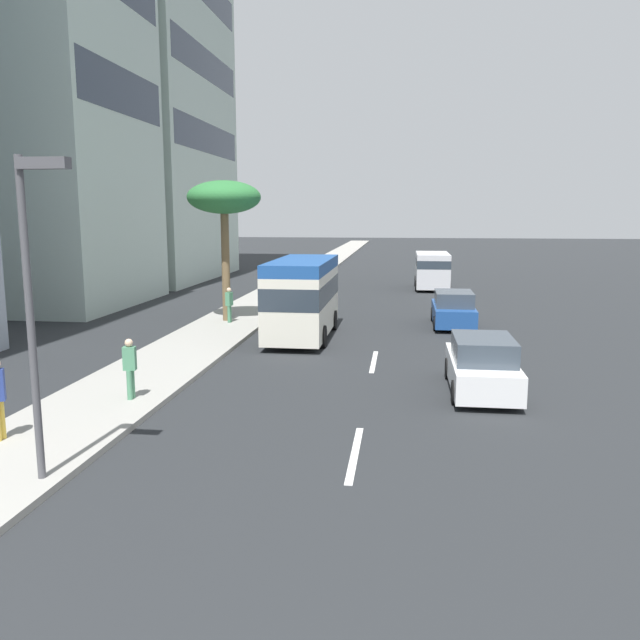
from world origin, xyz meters
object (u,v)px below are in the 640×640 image
pedestrian_by_tree (229,303)px  palm_tree (224,200)px  pedestrian_mid_block (130,366)px  car_second (482,366)px  car_third (453,310)px  street_lamp (34,280)px  van_fourth (432,268)px  minibus_lead (303,295)px

pedestrian_by_tree → palm_tree: bearing=42.7°
pedestrian_mid_block → pedestrian_by_tree: size_ratio=1.03×
car_second → car_third: (10.69, 0.01, -0.01)m
car_second → street_lamp: size_ratio=0.73×
van_fourth → pedestrian_by_tree: size_ratio=3.24×
car_second → van_fourth: size_ratio=0.84×
minibus_lead → van_fourth: (17.72, -5.88, -0.36)m
car_second → car_third: size_ratio=1.02×
palm_tree → street_lamp: 17.70m
car_second → palm_tree: palm_tree is taller
car_third → pedestrian_by_tree: bearing=96.5°
pedestrian_mid_block → pedestrian_by_tree: bearing=-96.5°
pedestrian_mid_block → palm_tree: size_ratio=0.26×
van_fourth → street_lamp: size_ratio=0.87×
van_fourth → pedestrian_mid_block: bearing=162.0°
pedestrian_mid_block → car_third: bearing=-134.8°
palm_tree → minibus_lead: bearing=-125.5°
minibus_lead → street_lamp: bearing=-9.3°
car_third → van_fourth: van_fourth is taller
minibus_lead → van_fourth: 18.67m
pedestrian_mid_block → pedestrian_by_tree: (11.95, 0.63, -0.03)m
minibus_lead → car_second: 9.63m
van_fourth → pedestrian_by_tree: bearing=148.2°
car_third → van_fourth: (14.31, 0.34, 0.62)m
palm_tree → pedestrian_by_tree: bearing=-152.8°
car_second → pedestrian_mid_block: 9.57m
car_second → palm_tree: bearing=45.2°
pedestrian_mid_block → palm_tree: bearing=-95.4°
car_third → palm_tree: size_ratio=0.67×
minibus_lead → pedestrian_by_tree: bearing=-121.9°
car_second → pedestrian_by_tree: 13.77m
car_second → palm_tree: 15.11m
pedestrian_by_tree → street_lamp: bearing=-160.2°
car_second → pedestrian_by_tree: pedestrian_by_tree is taller
pedestrian_by_tree → palm_tree: (0.53, 0.27, 4.55)m
minibus_lead → pedestrian_by_tree: minibus_lead is taller
minibus_lead → street_lamp: size_ratio=1.12×
pedestrian_mid_block → street_lamp: bearing=87.5°
car_third → pedestrian_mid_block: bearing=144.7°
minibus_lead → street_lamp: (-14.74, 2.43, 2.08)m
van_fourth → street_lamp: street_lamp is taller
minibus_lead → palm_tree: (2.81, 3.95, 3.82)m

